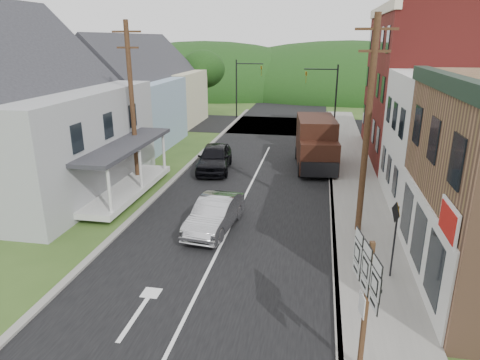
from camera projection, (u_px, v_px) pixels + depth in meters
The scene contains 24 objects.
ground at pixel (214, 260), 16.38m from camera, with size 120.00×120.00×0.00m, color #2D4719.
road at pixel (253, 179), 25.71m from camera, with size 9.00×90.00×0.02m, color black.
cross_road at pixel (280, 126), 41.57m from camera, with size 60.00×9.00×0.02m, color black.
sidewalk_right at pixel (357, 196), 22.80m from camera, with size 2.80×55.00×0.15m, color slate.
curb_right at pixel (331, 194), 23.03m from camera, with size 0.20×55.00×0.15m, color slate.
curb_left at pixel (169, 184), 24.62m from camera, with size 0.30×55.00×0.12m, color slate.
storefront_white at pixel (480, 144), 20.40m from camera, with size 8.00×7.00×6.50m, color silver.
storefront_red at pixel (436, 86), 28.71m from camera, with size 8.00×12.00×10.00m, color maroon.
house_gray at pixel (20, 114), 22.71m from camera, with size 10.20×12.24×8.35m.
house_blue at pixel (127, 98), 32.97m from camera, with size 7.14×8.16×7.28m.
house_cream at pixel (162, 86), 41.46m from camera, with size 7.14×8.16×7.28m.
utility_pole_right at pixel (367, 127), 17.21m from camera, with size 1.60×0.26×9.00m.
utility_pole_left at pixel (132, 103), 23.50m from camera, with size 1.60×0.26×9.00m.
traffic_signal_right at pixel (328, 92), 36.38m from camera, with size 2.87×0.20×6.00m.
traffic_signal_left at pixel (243, 82), 44.40m from camera, with size 2.87×0.20×6.00m.
tree_left_b at pixel (11, 88), 28.97m from camera, with size 4.80×4.80×6.94m.
tree_left_c at pixel (52, 65), 36.45m from camera, with size 5.80×5.80×8.41m.
tree_left_d at pixel (203, 69), 46.25m from camera, with size 4.80×4.80×6.94m.
forested_ridge at pixel (297, 92), 67.70m from camera, with size 90.00×30.00×16.00m, color black.
silver_sedan at pixel (215, 214), 18.75m from camera, with size 1.52×4.36×1.44m, color #AEAEB3.
dark_sedan at pixel (215, 158), 27.20m from camera, with size 1.96×4.88×1.66m, color black.
delivery_van at pixel (316, 144), 27.50m from camera, with size 2.88×5.95×3.21m.
route_sign_cluster at pixel (365, 289), 10.08m from camera, with size 0.45×1.99×3.53m.
warning_sign at pixel (395, 229), 14.42m from camera, with size 0.18×0.76×2.79m.
Camera 1 is at (3.64, -14.15, 8.06)m, focal length 32.00 mm.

